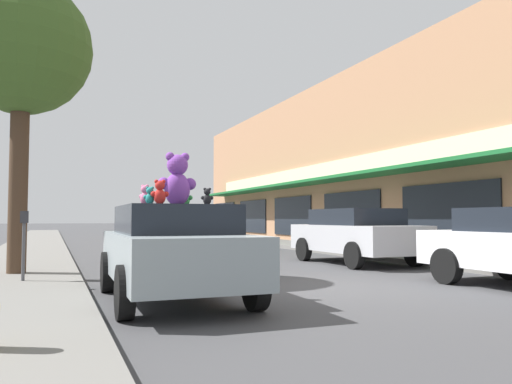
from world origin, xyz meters
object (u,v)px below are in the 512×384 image
object	(u,v)px
teddy_bear_pink	(145,195)
parked_car_far_center	(356,234)
teddy_bear_teal	(150,196)
teddy_bear_red	(160,192)
teddy_bear_green	(185,196)
street_tree	(22,49)
plush_art_car	(174,249)
teddy_bear_giant	(177,180)
teddy_bear_black	(207,197)
parking_meter	(24,236)

from	to	relation	value
teddy_bear_pink	parked_car_far_center	bearing A→B (deg)	-93.03
teddy_bear_teal	parked_car_far_center	bearing A→B (deg)	-125.15
teddy_bear_red	teddy_bear_green	size ratio (longest dim) A/B	1.01
street_tree	plush_art_car	bearing A→B (deg)	-57.54
teddy_bear_giant	teddy_bear_pink	bearing A→B (deg)	42.57
teddy_bear_red	street_tree	distance (m)	5.86
teddy_bear_black	teddy_bear_teal	bearing A→B (deg)	8.45
street_tree	teddy_bear_green	bearing A→B (deg)	-50.69
teddy_bear_giant	teddy_bear_teal	world-z (taller)	teddy_bear_giant
teddy_bear_pink	parking_meter	world-z (taller)	teddy_bear_pink
parked_car_far_center	teddy_bear_giant	bearing A→B (deg)	-145.91
teddy_bear_green	parking_meter	bearing A→B (deg)	-9.03
teddy_bear_teal	teddy_bear_green	distance (m)	1.24
teddy_bear_teal	teddy_bear_pink	bearing A→B (deg)	-56.14
teddy_bear_giant	teddy_bear_teal	size ratio (longest dim) A/B	3.31
teddy_bear_pink	teddy_bear_green	xyz separation A→B (m)	(0.81, 0.82, 0.03)
teddy_bear_red	teddy_bear_teal	bearing A→B (deg)	-28.12
plush_art_car	parked_car_far_center	distance (m)	7.57
parked_car_far_center	plush_art_car	bearing A→B (deg)	-145.11
teddy_bear_pink	parked_car_far_center	distance (m)	8.22
teddy_bear_teal	parked_car_far_center	xyz separation A→B (m)	(6.68, 4.82, -0.77)
parked_car_far_center	teddy_bear_green	bearing A→B (deg)	-146.97
teddy_bear_red	parked_car_far_center	xyz separation A→B (m)	(6.55, 4.91, -0.81)
teddy_bear_black	teddy_bear_red	xyz separation A→B (m)	(-0.72, -0.04, 0.05)
teddy_bear_red	teddy_bear_pink	size ratio (longest dim) A/B	1.20
plush_art_car	teddy_bear_red	distance (m)	1.08
plush_art_car	parking_meter	world-z (taller)	plush_art_car
teddy_bear_green	plush_art_car	bearing A→B (deg)	85.81
parked_car_far_center	teddy_bear_teal	bearing A→B (deg)	-144.17
teddy_bear_black	teddy_bear_green	distance (m)	1.03
plush_art_car	parked_car_far_center	xyz separation A→B (m)	(6.21, 4.33, 0.03)
plush_art_car	teddy_bear_teal	world-z (taller)	teddy_bear_teal
street_tree	parking_meter	size ratio (longest dim) A/B	4.92
teddy_bear_giant	street_tree	world-z (taller)	street_tree
plush_art_car	street_tree	world-z (taller)	street_tree
plush_art_car	parking_meter	bearing A→B (deg)	134.55
teddy_bear_black	teddy_bear_pink	distance (m)	0.91
teddy_bear_pink	teddy_bear_green	size ratio (longest dim) A/B	0.84
teddy_bear_giant	teddy_bear_red	bearing A→B (deg)	62.46
teddy_bear_pink	parked_car_far_center	size ratio (longest dim) A/B	0.07
parked_car_far_center	parking_meter	xyz separation A→B (m)	(-8.45, -1.98, 0.12)
teddy_bear_giant	street_tree	size ratio (longest dim) A/B	0.14
teddy_bear_green	teddy_bear_teal	bearing A→B (deg)	79.27
plush_art_car	teddy_bear_green	xyz separation A→B (m)	(0.30, 0.49, 0.85)
teddy_bear_green	teddy_bear_red	bearing A→B (deg)	86.42
teddy_bear_red	teddy_bear_green	world-z (taller)	teddy_bear_red
teddy_bear_green	parking_meter	world-z (taller)	teddy_bear_green
teddy_bear_giant	teddy_bear_green	world-z (taller)	teddy_bear_giant
plush_art_car	teddy_bear_green	bearing A→B (deg)	59.52
teddy_bear_green	teddy_bear_black	bearing A→B (deg)	121.72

